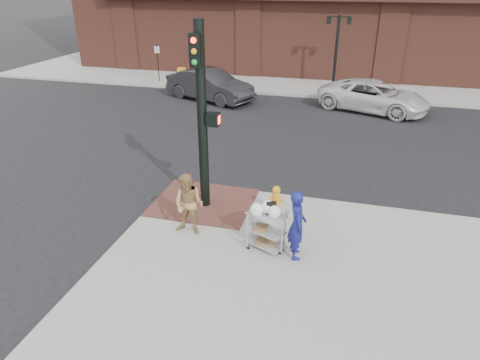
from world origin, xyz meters
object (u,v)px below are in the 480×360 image
(traffic_signal_pole, at_px, (202,114))
(fire_hydrant, at_px, (276,200))
(woman_blue, at_px, (297,225))
(utility_cart, at_px, (266,227))
(lamp_post, at_px, (337,44))
(sedan_dark, at_px, (210,85))
(minivan_white, at_px, (374,96))
(pedestrian_tan, at_px, (189,204))

(traffic_signal_pole, xyz_separation_m, fire_hydrant, (2.01, 0.02, -2.25))
(traffic_signal_pole, distance_m, woman_blue, 3.80)
(utility_cart, bearing_deg, lamp_post, 88.66)
(sedan_dark, xyz_separation_m, minivan_white, (8.42, 0.19, -0.08))
(traffic_signal_pole, bearing_deg, sedan_dark, 108.23)
(sedan_dark, bearing_deg, pedestrian_tan, -141.17)
(sedan_dark, xyz_separation_m, fire_hydrant, (5.76, -11.36, -0.23))
(sedan_dark, bearing_deg, minivan_white, -66.53)
(fire_hydrant, bearing_deg, lamp_post, 88.24)
(lamp_post, relative_size, pedestrian_tan, 2.48)
(utility_cart, distance_m, fire_hydrant, 1.65)
(lamp_post, height_order, traffic_signal_pole, traffic_signal_pole)
(woman_blue, relative_size, utility_cart, 1.37)
(woman_blue, bearing_deg, traffic_signal_pole, 43.04)
(pedestrian_tan, relative_size, sedan_dark, 0.33)
(woman_blue, bearing_deg, minivan_white, -22.77)
(woman_blue, distance_m, utility_cart, 0.80)
(minivan_white, bearing_deg, pedestrian_tan, -179.82)
(lamp_post, xyz_separation_m, woman_blue, (0.34, -16.99, -1.63))
(minivan_white, bearing_deg, traffic_signal_pole, 177.55)
(woman_blue, xyz_separation_m, pedestrian_tan, (-2.72, 0.30, -0.03))
(pedestrian_tan, bearing_deg, lamp_post, 85.90)
(lamp_post, bearing_deg, fire_hydrant, -91.76)
(lamp_post, relative_size, woman_blue, 2.38)
(lamp_post, bearing_deg, utility_cart, -91.34)
(fire_hydrant, bearing_deg, minivan_white, 77.05)
(minivan_white, distance_m, fire_hydrant, 11.85)
(woman_blue, distance_m, fire_hydrant, 2.01)
(traffic_signal_pole, height_order, fire_hydrant, traffic_signal_pole)
(traffic_signal_pole, height_order, pedestrian_tan, traffic_signal_pole)
(woman_blue, height_order, minivan_white, woman_blue)
(pedestrian_tan, distance_m, sedan_dark, 13.41)
(utility_cart, height_order, fire_hydrant, utility_cart)
(lamp_post, relative_size, traffic_signal_pole, 0.80)
(woman_blue, height_order, pedestrian_tan, woman_blue)
(traffic_signal_pole, height_order, woman_blue, traffic_signal_pole)
(woman_blue, xyz_separation_m, fire_hydrant, (-0.81, 1.79, -0.41))
(pedestrian_tan, height_order, sedan_dark, pedestrian_tan)
(pedestrian_tan, bearing_deg, utility_cart, -0.32)
(pedestrian_tan, bearing_deg, minivan_white, 74.70)
(sedan_dark, distance_m, utility_cart, 14.24)
(fire_hydrant, bearing_deg, woman_blue, -65.71)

